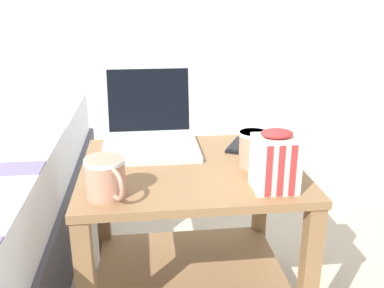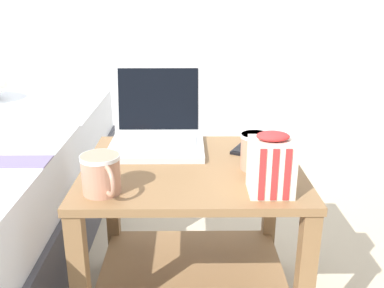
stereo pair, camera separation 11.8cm
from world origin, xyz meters
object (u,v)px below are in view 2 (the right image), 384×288
mug_front_left (255,150)px  snack_bag (271,165)px  laptop (157,131)px  cell_phone (248,147)px  mug_front_right (101,172)px

mug_front_left → snack_bag: 0.15m
snack_bag → mug_front_left: bearing=96.1°
laptop → snack_bag: laptop is taller
mug_front_left → cell_phone: (0.01, 0.17, -0.05)m
mug_front_left → cell_phone: bearing=87.9°
mug_front_left → cell_phone: 0.18m
mug_front_left → snack_bag: (0.02, -0.15, 0.02)m
laptop → cell_phone: (0.30, -0.04, -0.05)m
mug_front_left → mug_front_right: size_ratio=0.97×
snack_bag → cell_phone: 0.33m
mug_front_right → cell_phone: (0.41, 0.32, -0.05)m
mug_front_right → snack_bag: 0.42m
laptop → mug_front_left: bearing=-35.5°
laptop → mug_front_right: size_ratio=2.27×
mug_front_right → snack_bag: size_ratio=0.83×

